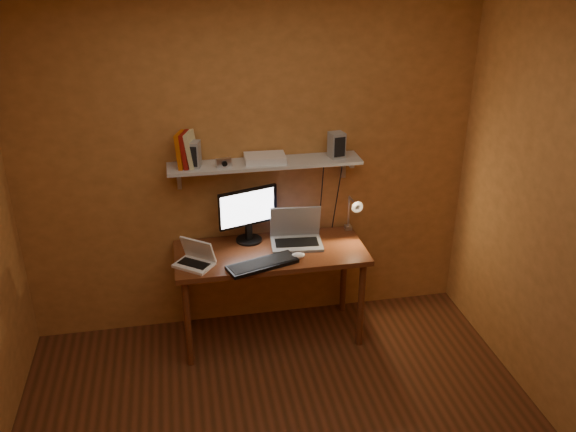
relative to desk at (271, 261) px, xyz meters
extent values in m
cube|color=silver|center=(-0.09, -1.28, 1.95)|extent=(3.40, 3.20, 0.02)
cube|color=#C0793A|center=(-0.09, 0.33, 0.64)|extent=(3.40, 0.02, 2.60)
cube|color=brown|center=(0.00, 0.00, 0.07)|extent=(1.40, 0.60, 0.04)
cylinder|color=brown|center=(-0.64, -0.24, -0.31)|extent=(0.05, 0.05, 0.71)
cylinder|color=brown|center=(0.64, -0.24, -0.31)|extent=(0.05, 0.05, 0.71)
cylinder|color=brown|center=(-0.64, 0.24, -0.31)|extent=(0.05, 0.05, 0.71)
cylinder|color=brown|center=(0.64, 0.24, -0.31)|extent=(0.05, 0.05, 0.71)
cube|color=#BCBEC1|center=(0.00, 0.19, 0.70)|extent=(1.40, 0.25, 0.02)
cube|color=silver|center=(-0.62, 0.30, 0.60)|extent=(0.03, 0.03, 0.18)
cube|color=silver|center=(0.62, 0.30, 0.60)|extent=(0.03, 0.03, 0.18)
cylinder|color=black|center=(-0.13, 0.19, 0.09)|extent=(0.25, 0.25, 0.01)
cube|color=black|center=(-0.13, 0.19, 0.17)|extent=(0.05, 0.05, 0.14)
cube|color=black|center=(-0.13, 0.19, 0.36)|extent=(0.45, 0.17, 0.29)
cube|color=white|center=(-0.13, 0.17, 0.36)|extent=(0.41, 0.13, 0.25)
cube|color=gray|center=(0.21, 0.05, 0.10)|extent=(0.40, 0.30, 0.02)
cube|color=black|center=(0.21, 0.05, 0.11)|extent=(0.33, 0.17, 0.00)
cube|color=gray|center=(0.22, 0.15, 0.23)|extent=(0.38, 0.11, 0.26)
cube|color=#151942|center=(0.22, 0.15, 0.23)|extent=(0.34, 0.09, 0.22)
cube|color=white|center=(-0.56, -0.13, 0.10)|extent=(0.31, 0.30, 0.02)
cube|color=black|center=(-0.56, -0.13, 0.11)|extent=(0.23, 0.21, 0.00)
cube|color=white|center=(-0.53, -0.08, 0.19)|extent=(0.25, 0.21, 0.17)
cube|color=black|center=(-0.53, -0.08, 0.19)|extent=(0.21, 0.18, 0.14)
cube|color=black|center=(-0.09, -0.21, 0.10)|extent=(0.53, 0.31, 0.03)
ellipsoid|color=white|center=(0.17, -0.15, 0.10)|extent=(0.11, 0.08, 0.04)
cube|color=silver|center=(0.66, 0.24, 0.08)|extent=(0.05, 0.06, 0.08)
cylinder|color=silver|center=(0.66, 0.24, 0.23)|extent=(0.02, 0.02, 0.28)
cylinder|color=silver|center=(0.66, 0.16, 0.37)|extent=(0.01, 0.16, 0.01)
cone|color=silver|center=(0.66, 0.08, 0.37)|extent=(0.09, 0.09, 0.09)
sphere|color=#FFE0A5|center=(0.66, 0.06, 0.37)|extent=(0.04, 0.04, 0.04)
cube|color=gray|center=(-0.51, 0.18, 0.80)|extent=(0.13, 0.13, 0.19)
cube|color=gray|center=(0.53, 0.19, 0.80)|extent=(0.12, 0.12, 0.19)
cube|color=#B9500C|center=(-0.59, 0.20, 0.83)|extent=(0.10, 0.17, 0.25)
cube|color=maroon|center=(-0.55, 0.20, 0.83)|extent=(0.11, 0.18, 0.25)
cube|color=beige|center=(-0.52, 0.20, 0.83)|extent=(0.11, 0.18, 0.25)
cube|color=silver|center=(-0.30, 0.14, 0.74)|extent=(0.11, 0.05, 0.06)
cylinder|color=black|center=(-0.30, 0.12, 0.74)|extent=(0.04, 0.03, 0.04)
cube|color=white|center=(0.00, 0.20, 0.73)|extent=(0.30, 0.21, 0.05)
camera|label=1|loc=(-0.62, -3.91, 2.20)|focal=38.00mm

